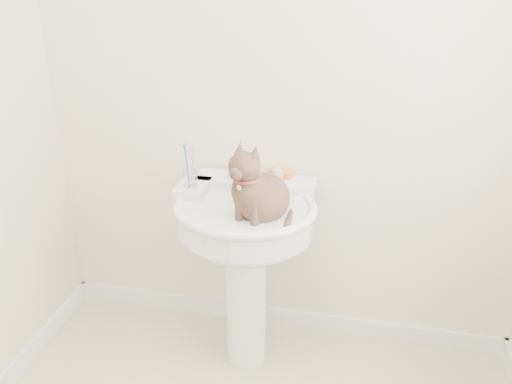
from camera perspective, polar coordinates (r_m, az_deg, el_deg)
The scene contains 7 objects.
wall_back at distance 2.33m, azimuth 3.01°, elevation 11.40°, with size 2.20×0.00×2.50m, color #F3E1C6, non-canonical shape.
baseboard_back at distance 2.85m, azimuth 2.43°, elevation -12.91°, with size 2.20×0.02×0.09m, color white.
pedestal_sink at distance 2.30m, azimuth -1.15°, elevation -4.58°, with size 0.61×0.60×0.84m.
faucet at distance 2.33m, azimuth -0.27°, elevation 1.98°, with size 0.28×0.12×0.14m.
soap_bar at distance 2.40m, azimuth 2.78°, elevation 1.96°, with size 0.09×0.06×0.03m, color orange.
toothbrush_cup at distance 2.30m, azimuth -6.94°, elevation 1.70°, with size 0.07×0.07×0.19m.
cat at distance 2.11m, azimuth 0.36°, elevation -0.20°, with size 0.24×0.30×0.44m.
Camera 1 is at (0.36, -1.14, 1.79)m, focal length 38.00 mm.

